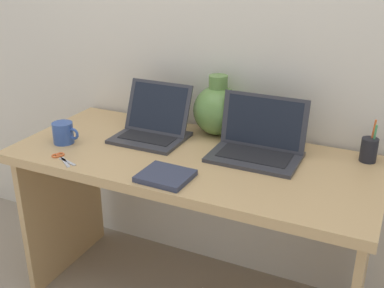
# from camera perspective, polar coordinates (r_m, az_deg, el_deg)

# --- Properties ---
(back_wall) EXTENTS (4.40, 0.04, 2.40)m
(back_wall) POSITION_cam_1_polar(r_m,az_deg,el_deg) (2.11, 4.38, 13.61)
(back_wall) COLOR beige
(back_wall) RESTS_ON ground
(desk) EXTENTS (1.49, 0.66, 0.75)m
(desk) POSITION_cam_1_polar(r_m,az_deg,el_deg) (1.99, 0.00, -5.65)
(desk) COLOR tan
(desk) RESTS_ON ground
(laptop_left) EXTENTS (0.30, 0.26, 0.23)m
(laptop_left) POSITION_cam_1_polar(r_m,az_deg,el_deg) (2.09, -4.65, 2.44)
(laptop_left) COLOR #333338
(laptop_left) RESTS_ON desk
(laptop_right) EXTENTS (0.36, 0.25, 0.23)m
(laptop_right) POSITION_cam_1_polar(r_m,az_deg,el_deg) (1.92, 8.07, 0.39)
(laptop_right) COLOR #333338
(laptop_right) RESTS_ON desk
(green_vase) EXTENTS (0.22, 0.22, 0.27)m
(green_vase) POSITION_cam_1_polar(r_m,az_deg,el_deg) (2.10, 3.12, 4.22)
(green_vase) COLOR #5B843D
(green_vase) RESTS_ON desk
(notebook_stack) EXTENTS (0.19, 0.17, 0.02)m
(notebook_stack) POSITION_cam_1_polar(r_m,az_deg,el_deg) (1.73, -3.28, -3.86)
(notebook_stack) COLOR #33384C
(notebook_stack) RESTS_ON desk
(coffee_mug) EXTENTS (0.13, 0.09, 0.09)m
(coffee_mug) POSITION_cam_1_polar(r_m,az_deg,el_deg) (2.09, -15.27, 1.30)
(coffee_mug) COLOR #335199
(coffee_mug) RESTS_ON desk
(pen_cup) EXTENTS (0.07, 0.07, 0.17)m
(pen_cup) POSITION_cam_1_polar(r_m,az_deg,el_deg) (1.97, 20.61, -0.62)
(pen_cup) COLOR black
(pen_cup) RESTS_ON desk
(scissors) EXTENTS (0.14, 0.10, 0.01)m
(scissors) POSITION_cam_1_polar(r_m,az_deg,el_deg) (1.96, -15.57, -1.58)
(scissors) COLOR #B7B7BC
(scissors) RESTS_ON desk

